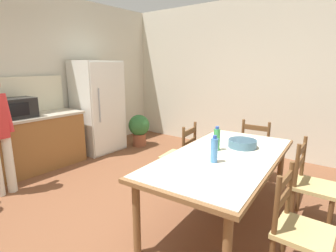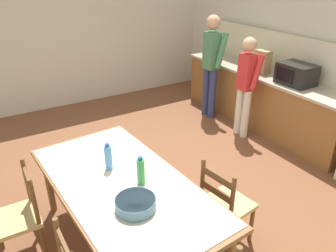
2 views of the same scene
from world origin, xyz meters
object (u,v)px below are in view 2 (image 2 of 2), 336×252
(microwave, at_px, (296,74))
(person_at_counter, at_px, (246,83))
(chair_side_near_left, at_px, (20,217))
(chair_side_far_right, at_px, (225,204))
(dining_table, at_px, (123,189))
(serving_bowl, at_px, (135,203))
(paper_bag, at_px, (262,62))
(bottle_off_centre, at_px, (141,171))
(person_at_sink, at_px, (211,62))
(bottle_near_centre, at_px, (108,157))

(microwave, bearing_deg, person_at_counter, -131.88)
(chair_side_near_left, bearing_deg, chair_side_far_right, 64.45)
(chair_side_near_left, distance_m, person_at_counter, 3.51)
(microwave, bearing_deg, dining_table, -76.52)
(serving_bowl, bearing_deg, chair_side_near_left, -134.47)
(paper_bag, bearing_deg, dining_table, -65.48)
(bottle_off_centre, bearing_deg, microwave, 105.80)
(person_at_sink, height_order, person_at_counter, person_at_sink)
(serving_bowl, xyz_separation_m, person_at_counter, (-1.57, 2.61, 0.06))
(microwave, xyz_separation_m, bottle_near_centre, (0.48, -3.09, -0.17))
(chair_side_near_left, bearing_deg, paper_bag, 104.65)
(serving_bowl, bearing_deg, chair_side_far_right, 87.25)
(serving_bowl, bearing_deg, person_at_sink, 132.94)
(bottle_near_centre, height_order, serving_bowl, bottle_near_centre)
(bottle_off_centre, bearing_deg, person_at_counter, 118.20)
(bottle_off_centre, bearing_deg, dining_table, -124.72)
(microwave, height_order, serving_bowl, microwave)
(person_at_counter, bearing_deg, person_at_sink, 88.62)
(dining_table, distance_m, bottle_near_centre, 0.32)
(dining_table, relative_size, serving_bowl, 6.72)
(bottle_off_centre, height_order, person_at_sink, person_at_sink)
(bottle_near_centre, distance_m, serving_bowl, 0.63)
(bottle_off_centre, bearing_deg, serving_bowl, -34.40)
(chair_side_near_left, bearing_deg, bottle_near_centre, 80.27)
(serving_bowl, relative_size, person_at_sink, 0.18)
(paper_bag, height_order, bottle_near_centre, paper_bag)
(serving_bowl, bearing_deg, bottle_near_centre, 177.02)
(paper_bag, distance_m, chair_side_far_right, 2.94)
(bottle_near_centre, height_order, person_at_counter, person_at_counter)
(bottle_off_centre, relative_size, person_at_sink, 0.15)
(person_at_counter, bearing_deg, paper_bag, 21.03)
(paper_bag, xyz_separation_m, person_at_counter, (0.20, -0.51, -0.21))
(paper_bag, distance_m, dining_table, 3.39)
(microwave, relative_size, bottle_near_centre, 1.85)
(bottle_near_centre, bearing_deg, serving_bowl, -2.98)
(microwave, height_order, chair_side_far_right, microwave)
(microwave, distance_m, paper_bag, 0.66)
(bottle_off_centre, distance_m, person_at_sink, 3.27)
(bottle_off_centre, xyz_separation_m, chair_side_far_right, (0.32, 0.70, -0.44))
(microwave, distance_m, bottle_near_centre, 3.13)
(microwave, xyz_separation_m, chair_side_far_right, (1.15, -2.23, -0.61))
(dining_table, bearing_deg, person_at_counter, 115.20)
(microwave, xyz_separation_m, chair_side_near_left, (0.33, -3.92, -0.61))
(paper_bag, bearing_deg, person_at_sink, -144.06)
(paper_bag, distance_m, bottle_near_centre, 3.30)
(chair_side_near_left, xyz_separation_m, person_at_sink, (-1.67, 3.42, 0.54))
(microwave, relative_size, dining_table, 0.23)
(bottle_near_centre, distance_m, bottle_off_centre, 0.39)
(serving_bowl, height_order, person_at_sink, person_at_sink)
(chair_side_far_right, bearing_deg, microwave, -70.84)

